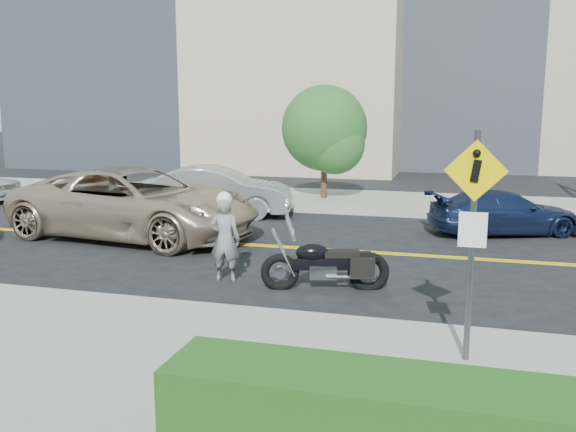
# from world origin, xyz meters

# --- Properties ---
(ground_plane) EXTENTS (120.00, 120.00, 0.00)m
(ground_plane) POSITION_xyz_m (0.00, 0.00, 0.00)
(ground_plane) COLOR black
(ground_plane) RESTS_ON ground
(sidewalk_near) EXTENTS (60.00, 5.00, 0.15)m
(sidewalk_near) POSITION_xyz_m (0.00, -7.50, 0.07)
(sidewalk_near) COLOR #9E9B91
(sidewalk_near) RESTS_ON ground_plane
(sidewalk_far) EXTENTS (60.00, 5.00, 0.15)m
(sidewalk_far) POSITION_xyz_m (0.00, 7.50, 0.07)
(sidewalk_far) COLOR #9E9B91
(sidewalk_far) RESTS_ON ground_plane
(pedestrian_sign) EXTENTS (0.78, 0.08, 3.00)m
(pedestrian_sign) POSITION_xyz_m (4.20, -6.31, 1.96)
(pedestrian_sign) COLOR #4C4C51
(pedestrian_sign) RESTS_ON sidewalk_near
(motorcyclist) EXTENTS (0.66, 0.46, 1.81)m
(motorcyclist) POSITION_xyz_m (-0.39, -3.21, 0.90)
(motorcyclist) COLOR #ABABAF
(motorcyclist) RESTS_ON ground
(motorcycle) EXTENTS (2.46, 1.32, 1.43)m
(motorcycle) POSITION_xyz_m (1.65, -3.21, 0.72)
(motorcycle) COLOR black
(motorcycle) RESTS_ON ground
(suv) EXTENTS (7.03, 3.90, 1.86)m
(suv) POSITION_xyz_m (-4.21, 0.05, 0.93)
(suv) COLOR tan
(suv) RESTS_ON ground
(parked_car_silver) EXTENTS (5.03, 2.57, 1.58)m
(parked_car_silver) POSITION_xyz_m (-3.39, 3.74, 0.79)
(parked_car_silver) COLOR #A1A5A8
(parked_car_silver) RESTS_ON ground
(parked_car_blue) EXTENTS (4.43, 3.11, 1.19)m
(parked_car_blue) POSITION_xyz_m (5.28, 3.16, 0.60)
(parked_car_blue) COLOR #172346
(parked_car_blue) RESTS_ON ground
(tree_far_a) EXTENTS (3.11, 3.11, 4.25)m
(tree_far_a) POSITION_xyz_m (-0.70, 7.55, 2.69)
(tree_far_a) COLOR #382619
(tree_far_a) RESTS_ON ground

